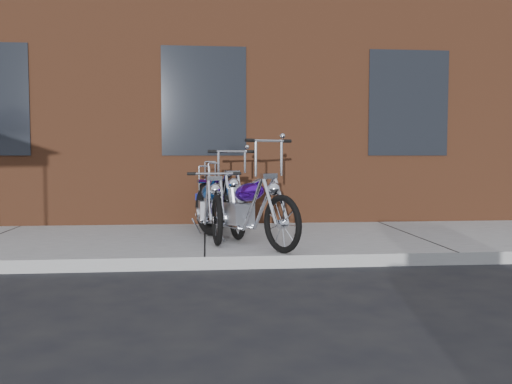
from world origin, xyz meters
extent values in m
plane|color=black|center=(0.00, 0.00, 0.00)|extent=(120.00, 120.00, 0.00)
cube|color=slate|center=(0.00, 1.50, 0.07)|extent=(22.00, 3.00, 0.15)
cube|color=brown|center=(0.00, 8.00, 4.00)|extent=(22.00, 10.00, 8.00)
torus|color=black|center=(0.17, 1.49, 0.53)|extent=(0.51, 0.74, 0.77)
torus|color=black|center=(0.99, 0.03, 0.50)|extent=(0.40, 0.64, 0.69)
cube|color=#9C9C9C|center=(0.50, 0.90, 0.52)|extent=(0.47, 0.52, 0.32)
ellipsoid|color=#370886|center=(0.65, 0.64, 0.83)|extent=(0.53, 0.65, 0.33)
cube|color=black|center=(0.37, 1.14, 0.74)|extent=(0.37, 0.39, 0.06)
cylinder|color=silver|center=(0.92, 0.15, 0.78)|extent=(0.19, 0.29, 0.57)
cylinder|color=silver|center=(0.86, 0.26, 1.48)|extent=(0.53, 0.32, 0.03)
cylinder|color=silver|center=(0.21, 1.42, 0.94)|extent=(0.03, 0.03, 0.51)
cylinder|color=silver|center=(0.50, 1.16, 0.38)|extent=(0.51, 0.86, 0.05)
torus|color=black|center=(0.01, 2.20, 0.51)|extent=(0.22, 0.74, 0.72)
torus|color=black|center=(0.18, 0.63, 0.48)|extent=(0.14, 0.66, 0.65)
cube|color=#9C9C9C|center=(0.07, 1.56, 0.50)|extent=(0.32, 0.43, 0.30)
ellipsoid|color=blue|center=(0.11, 1.28, 0.79)|extent=(0.32, 0.58, 0.31)
cube|color=beige|center=(0.05, 1.82, 0.70)|extent=(0.27, 0.31, 0.06)
cylinder|color=silver|center=(0.16, 0.76, 0.74)|extent=(0.07, 0.29, 0.54)
cylinder|color=silver|center=(0.15, 0.88, 1.07)|extent=(0.55, 0.09, 0.03)
cylinder|color=silver|center=(0.01, 2.12, 0.89)|extent=(0.02, 0.02, 0.48)
cylinder|color=silver|center=(0.17, 1.80, 0.37)|extent=(0.15, 0.91, 0.05)
torus|color=black|center=(0.11, 2.72, 0.54)|extent=(0.32, 0.78, 0.77)
torus|color=black|center=(0.48, 1.08, 0.50)|extent=(0.23, 0.70, 0.70)
cube|color=#9C9C9C|center=(0.26, 2.05, 0.52)|extent=(0.39, 0.48, 0.32)
ellipsoid|color=black|center=(0.33, 1.76, 0.84)|extent=(0.40, 0.64, 0.33)
cube|color=black|center=(0.20, 2.32, 0.74)|extent=(0.32, 0.35, 0.06)
cylinder|color=silver|center=(0.45, 1.21, 0.78)|extent=(0.11, 0.31, 0.58)
cylinder|color=silver|center=(0.42, 1.34, 1.36)|extent=(0.58, 0.16, 0.03)
cylinder|color=silver|center=(0.13, 2.63, 0.94)|extent=(0.03, 0.03, 0.51)
cylinder|color=silver|center=(0.33, 2.31, 0.39)|extent=(0.26, 0.95, 0.05)
camera|label=1|loc=(0.01, -6.09, 1.30)|focal=38.00mm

